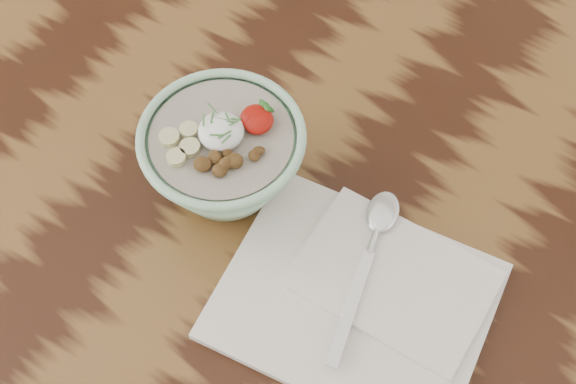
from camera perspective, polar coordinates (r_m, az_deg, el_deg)
name	(u,v)px	position (r cm, az deg, el deg)	size (l,w,h in cm)	color
table	(211,159)	(100.32, -5.48, 2.32)	(160.00, 90.00, 75.00)	black
breakfast_bowl	(224,156)	(82.46, -4.58, 2.57)	(16.97, 16.97, 11.29)	#9DD4AC
napkin	(363,296)	(80.73, 5.34, -7.38)	(29.01, 24.90, 1.60)	white
spoon	(375,235)	(82.28, 6.22, -3.03)	(7.66, 19.85, 1.05)	silver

